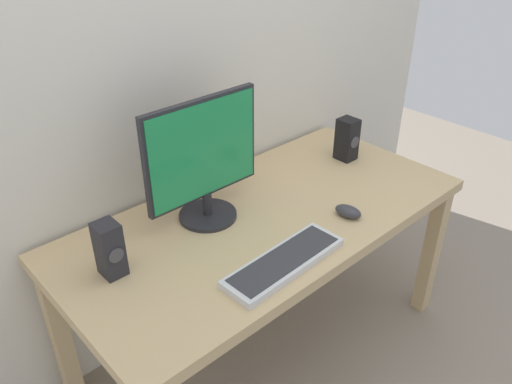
# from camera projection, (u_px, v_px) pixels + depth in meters

# --- Properties ---
(ground_plane) EXTENTS (6.00, 6.00, 0.00)m
(ground_plane) POSITION_uv_depth(u_px,v_px,m) (265.00, 346.00, 2.34)
(ground_plane) COLOR gray
(desk) EXTENTS (1.61, 0.77, 0.73)m
(desk) POSITION_uv_depth(u_px,v_px,m) (266.00, 231.00, 2.01)
(desk) COLOR tan
(desk) RESTS_ON ground_plane
(monitor) EXTENTS (0.48, 0.22, 0.47)m
(monitor) POSITION_uv_depth(u_px,v_px,m) (203.00, 159.00, 1.83)
(monitor) COLOR #232328
(monitor) RESTS_ON desk
(keyboard_primary) EXTENTS (0.47, 0.16, 0.03)m
(keyboard_primary) POSITION_uv_depth(u_px,v_px,m) (284.00, 262.00, 1.69)
(keyboard_primary) COLOR silver
(keyboard_primary) RESTS_ON desk
(mouse) EXTENTS (0.08, 0.12, 0.04)m
(mouse) POSITION_uv_depth(u_px,v_px,m) (348.00, 211.00, 1.94)
(mouse) COLOR #333338
(mouse) RESTS_ON desk
(speaker_right) EXTENTS (0.08, 0.09, 0.19)m
(speaker_right) POSITION_uv_depth(u_px,v_px,m) (347.00, 139.00, 2.31)
(speaker_right) COLOR black
(speaker_right) RESTS_ON desk
(speaker_left) EXTENTS (0.07, 0.09, 0.19)m
(speaker_left) POSITION_uv_depth(u_px,v_px,m) (110.00, 249.00, 1.62)
(speaker_left) COLOR #232328
(speaker_left) RESTS_ON desk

